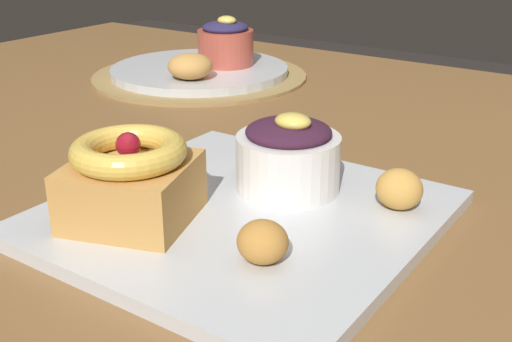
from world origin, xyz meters
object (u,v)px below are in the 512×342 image
(fritter_middle, at_px, (263,242))
(back_plate, at_px, (200,70))
(cake_slice, at_px, (131,180))
(back_pastry, at_px, (190,66))
(berry_ramekin, at_px, (288,156))
(front_plate, at_px, (243,216))
(back_ramekin, at_px, (226,43))
(fritter_front, at_px, (399,189))

(fritter_middle, relative_size, back_plate, 0.14)
(cake_slice, relative_size, back_pastry, 1.82)
(back_pastry, bearing_deg, berry_ramekin, -37.73)
(front_plate, relative_size, back_ramekin, 3.40)
(back_pastry, bearing_deg, cake_slice, -56.06)
(berry_ramekin, distance_m, back_plate, 0.48)
(berry_ramekin, bearing_deg, front_plate, -98.95)
(back_plate, xyz_separation_m, back_ramekin, (0.03, 0.03, 0.04))
(fritter_front, xyz_separation_m, fritter_middle, (-0.04, -0.14, -0.00))
(fritter_middle, height_order, back_pastry, back_pastry)
(back_plate, height_order, back_pastry, back_pastry)
(front_plate, bearing_deg, cake_slice, -134.04)
(berry_ramekin, xyz_separation_m, fritter_front, (0.10, 0.02, -0.01))
(back_ramekin, distance_m, back_pastry, 0.10)
(front_plate, height_order, fritter_front, fritter_front)
(berry_ramekin, distance_m, back_ramekin, 0.48)
(fritter_front, height_order, back_plate, fritter_front)
(cake_slice, xyz_separation_m, fritter_middle, (0.12, 0.00, -0.02))
(cake_slice, relative_size, back_plate, 0.43)
(back_ramekin, bearing_deg, front_plate, -51.50)
(fritter_middle, bearing_deg, fritter_front, 72.12)
(berry_ramekin, bearing_deg, back_plate, 138.66)
(cake_slice, xyz_separation_m, back_pastry, (-0.25, 0.37, -0.01))
(fritter_front, xyz_separation_m, back_plate, (-0.45, 0.29, -0.02))
(cake_slice, bearing_deg, berry_ramekin, 59.60)
(fritter_front, bearing_deg, berry_ramekin, -168.60)
(fritter_middle, bearing_deg, back_pastry, 135.50)
(berry_ramekin, bearing_deg, back_ramekin, 133.57)
(cake_slice, relative_size, fritter_front, 2.98)
(fritter_front, bearing_deg, back_ramekin, 142.49)
(back_pastry, bearing_deg, front_plate, -44.42)
(berry_ramekin, height_order, fritter_front, berry_ramekin)
(back_plate, bearing_deg, fritter_middle, -46.54)
(back_plate, relative_size, back_pastry, 4.25)
(back_ramekin, bearing_deg, berry_ramekin, -46.43)
(fritter_front, bearing_deg, cake_slice, -140.04)
(front_plate, distance_m, fritter_middle, 0.09)
(fritter_front, bearing_deg, back_plate, 147.02)
(fritter_front, bearing_deg, front_plate, -144.14)
(back_plate, relative_size, back_ramekin, 3.16)
(fritter_middle, bearing_deg, berry_ramekin, 113.95)
(front_plate, distance_m, back_pastry, 0.43)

